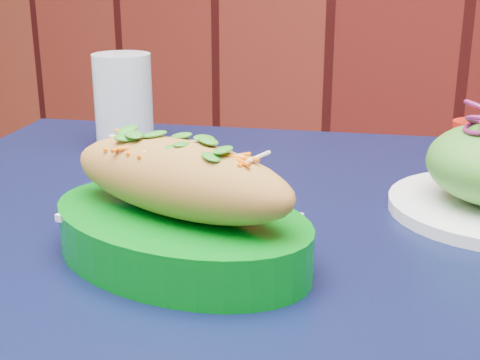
% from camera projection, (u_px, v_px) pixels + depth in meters
% --- Properties ---
extents(cafe_table, '(1.00, 1.00, 0.75)m').
position_uv_depth(cafe_table, '(243.00, 319.00, 0.64)').
color(cafe_table, black).
rests_on(cafe_table, ground).
extents(banh_mi_basket, '(0.26, 0.18, 0.11)m').
position_uv_depth(banh_mi_basket, '(180.00, 210.00, 0.55)').
color(banh_mi_basket, '#007010').
rests_on(banh_mi_basket, cafe_table).
extents(water_glass, '(0.08, 0.08, 0.12)m').
position_uv_depth(water_glass, '(123.00, 101.00, 0.88)').
color(water_glass, silver).
rests_on(water_glass, cafe_table).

